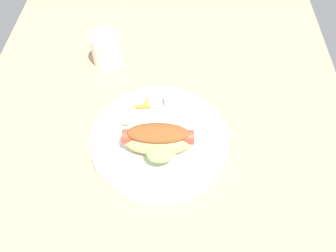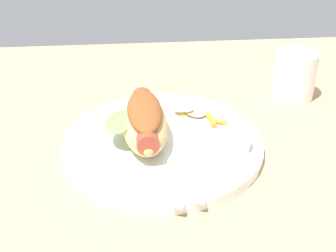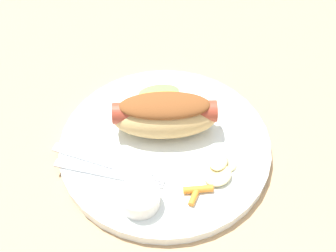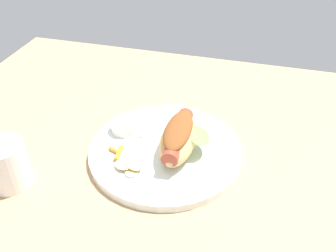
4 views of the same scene
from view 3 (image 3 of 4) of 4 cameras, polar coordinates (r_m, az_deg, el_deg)
The scene contains 8 objects.
ground_plane at distance 76.30cm, azimuth -0.70°, elevation -1.09°, with size 120.00×90.00×1.80cm, color tan.
plate at distance 72.78cm, azimuth -1.04°, elevation -2.40°, with size 30.42×30.42×1.60cm, color white.
hot_dog at distance 71.34cm, azimuth -1.13°, elevation 1.39°, with size 10.10×15.24×6.25cm.
sauce_ramekin at distance 65.55cm, azimuth -3.64°, elevation -8.15°, with size 5.34×5.34×2.45cm, color white.
fork at distance 69.40cm, azimuth -7.39°, elevation -5.32°, with size 4.91×15.31×0.40cm.
knife at distance 70.70cm, azimuth -7.90°, elevation -3.96°, with size 14.87×1.40×0.36cm, color silver.
chips_pile at distance 69.07cm, azimuth 5.49°, elevation -4.79°, with size 6.64×5.57×1.53cm.
carrot_garnish at distance 66.91cm, azimuth 2.89°, elevation -7.47°, with size 3.14×4.06×0.96cm.
Camera 3 is at (48.21, 0.47, 58.24)cm, focal length 53.72 mm.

